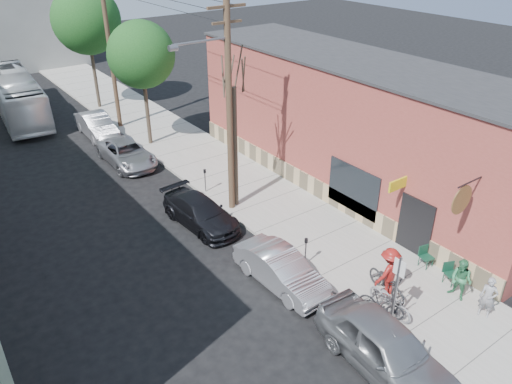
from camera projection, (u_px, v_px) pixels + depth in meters
ground at (275, 302)px, 18.35m from camera, size 120.00×120.00×0.00m
sidewalk at (214, 166)px, 28.32m from camera, size 4.50×58.00×0.15m
cafe_building at (355, 126)px, 24.99m from camera, size 6.60×20.20×6.61m
sign_post at (397, 286)px, 16.29m from camera, size 0.07×0.45×2.80m
parking_meter_near at (306, 247)px, 19.70m from camera, size 0.14×0.14×1.24m
parking_meter_far at (205, 177)px, 25.15m from camera, size 0.14×0.14×1.24m
utility_pole_near at (228, 102)px, 21.62m from camera, size 3.57×0.28×10.00m
utility_pole_far at (110, 48)px, 31.31m from camera, size 1.80×0.28×10.00m
tree_bare at (235, 149)px, 23.05m from camera, size 0.24×0.24×5.84m
tree_leafy_mid at (141, 55)px, 28.59m from camera, size 3.89×3.89×7.40m
tree_leafy_far at (86, 20)px, 34.36m from camera, size 4.71×4.71×8.56m
patio_chair_a at (452, 274)px, 18.85m from camera, size 0.66×0.66×0.88m
patio_chair_b at (427, 257)px, 19.79m from camera, size 0.59×0.59×0.88m
patron_grey at (488, 297)px, 17.13m from camera, size 0.57×0.68×1.58m
patron_green at (461, 280)px, 17.93m from camera, size 0.63×0.81×1.64m
cyclist at (389, 272)px, 18.05m from camera, size 1.28×0.73×1.97m
cyclist_bike at (387, 282)px, 18.27m from camera, size 1.07×2.09×1.05m
parked_bike_a at (382, 303)px, 17.31m from camera, size 1.04×1.70×0.99m
parked_bike_b at (390, 300)px, 17.44m from camera, size 0.76×1.93×1.00m
car_0 at (386, 348)px, 15.21m from camera, size 2.35×5.13×1.70m
car_1 at (281, 269)px, 18.91m from camera, size 1.64×4.29×1.39m
car_2 at (201, 212)px, 22.71m from camera, size 2.17×4.60×1.30m
car_3 at (127, 153)px, 28.51m from camera, size 2.18×4.68×1.30m
car_4 at (97, 126)px, 32.16m from camera, size 1.69×4.55×1.49m
bus at (17, 96)px, 35.02m from camera, size 3.55×11.30×3.10m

